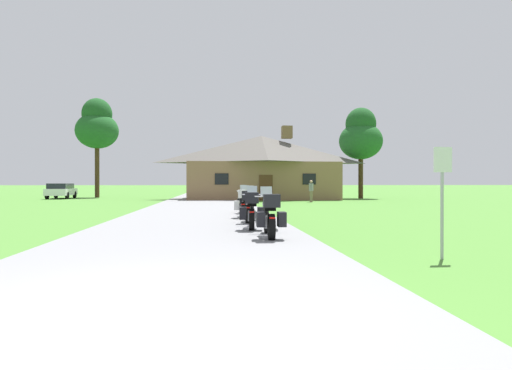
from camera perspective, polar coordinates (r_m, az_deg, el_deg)
The scene contains 13 objects.
ground_plane at distance 24.99m, azimuth -6.96°, elevation -3.06°, with size 500.00×500.00×0.00m, color #4C8433.
asphalt_driveway at distance 23.00m, azimuth -7.09°, elevation -3.28°, with size 6.40×80.00×0.06m, color gray.
motorcycle_silver_nearest_to_camera at distance 11.26m, azimuth 1.79°, elevation -4.05°, with size 0.74×2.08×1.30m.
motorcycle_blue_second_in_row at distance 13.40m, azimuth -0.52°, elevation -3.36°, with size 0.83×2.08×1.30m.
motorcycle_yellow_third_in_row at distance 15.76m, azimuth -0.96°, elevation -2.77°, with size 0.72×2.08×1.30m.
motorcycle_white_fourth_in_row at distance 17.92m, azimuth -1.58°, elevation -2.44°, with size 0.86×2.08×1.30m.
motorcycle_yellow_farthest_in_row at distance 20.47m, azimuth -1.47°, elevation -2.10°, with size 0.72×2.08×1.30m.
stone_lodge at distance 39.12m, azimuth 0.70°, elevation 2.40°, with size 13.55×7.30×6.54m.
bystander_gray_shirt_near_lodge at distance 33.33m, azimuth 7.17°, elevation -0.62°, with size 0.39×0.46×1.67m.
metal_signpost_roadside at distance 9.08m, azimuth 23.03°, elevation -0.42°, with size 0.36×0.06×2.14m.
tree_right_of_lodge at distance 42.29m, azimuth 13.44°, elevation 6.17°, with size 4.01×4.01×8.46m.
tree_left_far at distance 46.79m, azimuth -19.93°, elevation 7.19°, with size 4.17×4.17×9.87m.
parked_white_suv_far_left at distance 44.35m, azimuth -23.97°, elevation -0.62°, with size 2.19×4.73×1.40m.
Camera 1 is at (0.69, -4.94, 1.46)m, focal length 30.82 mm.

